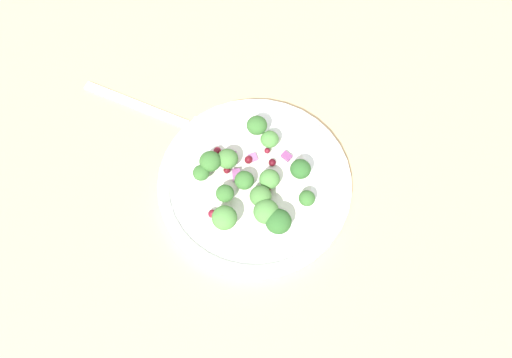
{
  "coord_description": "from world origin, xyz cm",
  "views": [
    {
      "loc": [
        -24.74,
        9.11,
        62.63
      ],
      "look_at": [
        -0.36,
        -2.5,
        2.7
      ],
      "focal_mm": 39.41,
      "sensor_mm": 36.0,
      "label": 1
    }
  ],
  "objects": [
    {
      "name": "onion_bit_3",
      "position": [
        4.07,
        -1.37,
        1.69
      ],
      "size": [
        1.56,
        1.49,
        0.48
      ],
      "primitive_type": "cube",
      "rotation": [
        0.0,
        0.0,
        2.48
      ],
      "color": "#A35B93",
      "rests_on": "plate"
    },
    {
      "name": "cranberry_2",
      "position": [
        5.26,
        -0.22,
        2.15
      ],
      "size": [
        0.96,
        0.96,
        0.96
      ],
      "primitive_type": "sphere",
      "color": "maroon",
      "rests_on": "plate"
    },
    {
      "name": "cranberry_6",
      "position": [
        -1.73,
        -3.36,
        1.93
      ],
      "size": [
        0.78,
        0.78,
        0.78
      ],
      "primitive_type": "sphere",
      "color": "maroon",
      "rests_on": "plate"
    },
    {
      "name": "dressing_pool",
      "position": [
        -0.36,
        -2.5,
        1.3
      ],
      "size": [
        13.52,
        13.52,
        0.2
      ],
      "primitive_type": "cylinder",
      "color": "white",
      "rests_on": "plate"
    },
    {
      "name": "broccoli_floret_10",
      "position": [
        2.93,
        3.04,
        3.13
      ],
      "size": [
        1.98,
        1.98,
        2.01
      ],
      "color": "#8EB77A",
      "rests_on": "plate"
    },
    {
      "name": "cranberry_3",
      "position": [
        2.47,
        -0.05,
        2.0
      ],
      "size": [
        0.84,
        0.84,
        0.84
      ],
      "primitive_type": "sphere",
      "color": "maroon",
      "rests_on": "plate"
    },
    {
      "name": "cranberry_5",
      "position": [
        2.74,
        -2.98,
        1.72
      ],
      "size": [
        1.0,
        1.0,
        1.0
      ],
      "primitive_type": "sphere",
      "color": "maroon",
      "rests_on": "plate"
    },
    {
      "name": "cranberry_4",
      "position": [
        1.17,
        -5.4,
        1.7
      ],
      "size": [
        0.92,
        0.92,
        0.92
      ],
      "primitive_type": "sphere",
      "color": "#4C0A14",
      "rests_on": "plate"
    },
    {
      "name": "broccoli_floret_7",
      "position": [
        3.66,
        1.54,
        3.48
      ],
      "size": [
        2.58,
        2.58,
        2.62
      ],
      "color": "#ADD18E",
      "rests_on": "plate"
    },
    {
      "name": "broccoli_floret_3",
      "position": [
        3.27,
        -0.51,
        3.08
      ],
      "size": [
        2.52,
        2.52,
        2.55
      ],
      "color": "#9EC684",
      "rests_on": "plate"
    },
    {
      "name": "broccoli_floret_6",
      "position": [
        -0.13,
        -1.16,
        2.84
      ],
      "size": [
        2.31,
        2.31,
        2.34
      ],
      "color": "#ADD18E",
      "rests_on": "plate"
    },
    {
      "name": "broccoli_floret_5",
      "position": [
        -3.54,
        2.92,
        3.6
      ],
      "size": [
        2.88,
        2.88,
        2.91
      ],
      "color": "#ADD18E",
      "rests_on": "plate"
    },
    {
      "name": "ground_plane",
      "position": [
        0.0,
        0.0,
        -1.0
      ],
      "size": [
        180.0,
        180.0,
        2.0
      ],
      "primitive_type": "cube",
      "color": "tan"
    },
    {
      "name": "broccoli_floret_8",
      "position": [
        -1.13,
        -3.88,
        2.84
      ],
      "size": [
        2.43,
        2.43,
        2.46
      ],
      "color": "#ADD18E",
      "rests_on": "plate"
    },
    {
      "name": "broccoli_floret_1",
      "position": [
        -2.72,
        -1.95,
        3.13
      ],
      "size": [
        2.54,
        2.54,
        2.57
      ],
      "color": "#ADD18E",
      "rests_on": "plate"
    },
    {
      "name": "broccoli_floret_11",
      "position": [
        -5.07,
        -6.78,
        2.58
      ],
      "size": [
        1.93,
        1.93,
        1.96
      ],
      "color": "#9EC684",
      "rests_on": "plate"
    },
    {
      "name": "broccoli_floret_12",
      "position": [
        -6.43,
        -2.4,
        3.28
      ],
      "size": [
        2.97,
        2.97,
        3.0
      ],
      "color": "#8EB77A",
      "rests_on": "plate"
    },
    {
      "name": "onion_bit_2",
      "position": [
        4.41,
        1.24,
        1.65
      ],
      "size": [
        1.66,
        1.66,
        0.32
      ],
      "primitive_type": "cube",
      "rotation": [
        0.0,
        0.0,
        2.35
      ],
      "color": "#A35B93",
      "rests_on": "plate"
    },
    {
      "name": "broccoli_floret_0",
      "position": [
        -4.77,
        -1.68,
        3.28
      ],
      "size": [
        2.94,
        2.94,
        2.98
      ],
      "color": "#8EB77A",
      "rests_on": "plate"
    },
    {
      "name": "broccoli_floret_4",
      "position": [
        3.63,
        -6.23,
        2.78
      ],
      "size": [
        2.23,
        2.23,
        2.25
      ],
      "color": "#8EB77A",
      "rests_on": "plate"
    },
    {
      "name": "plate",
      "position": [
        -0.36,
        -2.5,
        0.86
      ],
      "size": [
        23.3,
        23.3,
        1.7
      ],
      "color": "white",
      "rests_on": "ground_plane"
    },
    {
      "name": "broccoli_floret_9",
      "position": [
        -1.69,
        -7.63,
        3.25
      ],
      "size": [
        2.47,
        2.47,
        2.5
      ],
      "color": "#ADD18E",
      "rests_on": "plate"
    },
    {
      "name": "fork",
      "position": [
        14.68,
        4.56,
        0.25
      ],
      "size": [
        15.29,
        13.47,
        0.5
      ],
      "color": "silver",
      "rests_on": "ground_plane"
    },
    {
      "name": "cranberry_1",
      "position": [
        -1.85,
        3.81,
        1.94
      ],
      "size": [
        1.0,
        1.0,
        1.0
      ],
      "primitive_type": "sphere",
      "color": "maroon",
      "rests_on": "plate"
    },
    {
      "name": "cranberry_0",
      "position": [
        2.75,
        -5.5,
        2.0
      ],
      "size": [
        0.72,
        0.72,
        0.72
      ],
      "primitive_type": "sphere",
      "color": "maroon",
      "rests_on": "plate"
    },
    {
      "name": "broccoli_floret_13",
      "position": [
        5.79,
        -5.55,
        3.25
      ],
      "size": [
        2.52,
        2.52,
        2.55
      ],
      "color": "#8EB77A",
      "rests_on": "plate"
    },
    {
      "name": "onion_bit_5",
      "position": [
        1.49,
        -0.79,
        1.9
      ],
      "size": [
        1.62,
        1.39,
        0.59
      ],
      "primitive_type": "cube",
      "rotation": [
        0.0,
        0.0,
        1.21
      ],
      "color": "#934C84",
      "rests_on": "plate"
    },
    {
      "name": "broccoli_floret_2",
      "position": [
        -0.61,
        1.59,
        3.0
      ],
      "size": [
        2.12,
        2.12,
        2.15
      ],
      "color": "#ADD18E",
      "rests_on": "plate"
    },
    {
      "name": "onion_bit_0",
      "position": [
        1.17,
        -7.35,
        1.72
      ],
      "size": [
        1.46,
        1.31,
        0.43
      ],
      "primitive_type": "cube",
      "rotation": [
        0.0,
        0.0,
        0.42
      ],
      "color": "#843D75",
      "rests_on": "plate"
    },
    {
      "name": "onion_bit_1",
      "position": [
        2.85,
        -3.59,
        1.49
      ],
      "size": [
        1.1,
        1.12,
        0.56
      ],
      "primitive_type": "cube",
      "rotation": [
        0.0,
        0.0,
        1.47
      ],
      "color": "#A35B93",
      "rests_on": "plate"
    },
    {
      "name": "onion_bit_4",
      "position": [
        -2.95,
        2.42,
        1.63
      ],
      "size": [
        1.15,
        1.17,
        0.55
      ],
      "primitive_type": "cube",
      "rotation": [
        0.0,
        0.0,
        0.1
      ],
      "color": "#843D75",
      "rests_on": "plate"
    }
  ]
}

